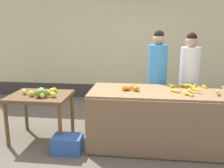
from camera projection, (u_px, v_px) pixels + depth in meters
ground_plane at (125, 143)px, 4.08m from camera, size 24.00×24.00×0.00m
market_wall_back at (134, 35)px, 6.31m from camera, size 8.40×0.23×3.38m
fruit_stall_counter at (160, 119)px, 3.90m from camera, size 2.18×0.91×0.91m
side_table_wooden at (40, 101)px, 4.10m from camera, size 0.97×0.76×0.78m
banana_bunch_pile at (189, 88)px, 3.84m from camera, size 0.70×0.68×0.07m
orange_pile at (131, 88)px, 3.82m from camera, size 0.27×0.20×0.08m
mango_papaya_pile at (42, 93)px, 3.99m from camera, size 0.66×0.49×0.14m
vendor_woman_blue_shirt at (157, 81)px, 4.48m from camera, size 0.34×0.34×1.81m
vendor_woman_white_shirt at (189, 83)px, 4.44m from camera, size 0.34×0.34×1.78m
produce_crate at (68, 144)px, 3.78m from camera, size 0.45×0.34×0.26m
produce_sack at (93, 111)px, 4.77m from camera, size 0.34×0.39×0.57m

